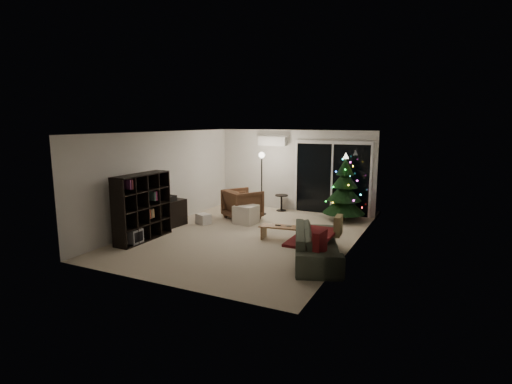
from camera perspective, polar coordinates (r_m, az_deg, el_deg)
room at (r=10.71m, az=4.50°, el=0.68°), size 6.50×7.51×2.60m
bookshelf at (r=9.80m, az=-16.75°, el=-1.98°), size 0.82×1.61×1.57m
media_cabinet at (r=10.73m, az=-12.56°, el=-3.15°), size 0.52×1.15×0.70m
stereo at (r=10.65m, az=-12.64°, el=-0.94°), size 0.35×0.42×0.15m
armchair at (r=11.41m, az=-1.93°, el=-1.73°), size 1.27×1.28×0.85m
ottoman at (r=10.92m, az=-1.44°, el=-3.21°), size 0.60×0.60×0.50m
cardboard_box_a at (r=11.00m, az=-7.53°, el=-3.82°), size 0.46×0.42×0.27m
cardboard_box_b at (r=11.18m, az=-2.34°, el=-3.55°), size 0.45×0.41×0.25m
side_table at (r=12.45m, az=3.65°, el=-1.56°), size 0.51×0.51×0.51m
floor_lamp at (r=11.87m, az=0.81°, el=1.09°), size 0.29×0.29×1.81m
sofa at (r=8.15m, az=8.74°, el=-7.43°), size 1.57×2.38×0.65m
sofa_throw at (r=8.13m, az=8.09°, el=-6.37°), size 0.69×1.60×0.05m
cushion_a at (r=8.62m, az=11.67°, el=-4.74°), size 0.16×0.44×0.43m
cushion_b at (r=7.41m, az=9.15°, el=-7.11°), size 0.16×0.43×0.43m
coffee_table at (r=9.38m, az=4.01°, el=-5.94°), size 1.14×0.53×0.35m
remote_a at (r=9.38m, az=3.17°, el=-4.76°), size 0.14×0.04×0.02m
remote_b at (r=9.34m, az=4.71°, el=-4.85°), size 0.13×0.08×0.02m
christmas_tree at (r=11.38m, az=12.53°, el=0.70°), size 1.45×1.45×1.91m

